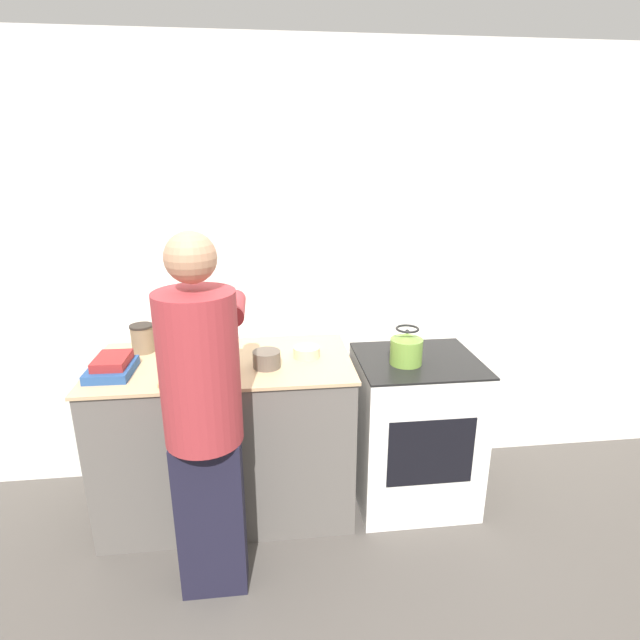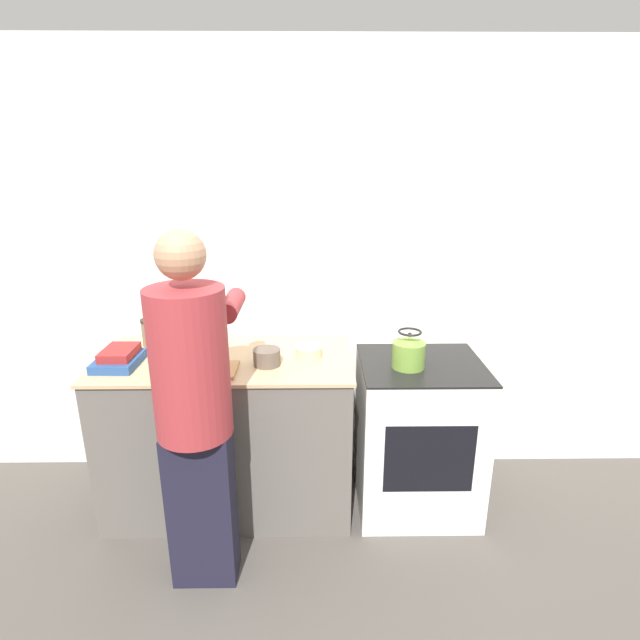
{
  "view_description": "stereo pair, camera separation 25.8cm",
  "coord_description": "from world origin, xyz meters",
  "px_view_note": "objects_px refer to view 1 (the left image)",
  "views": [
    {
      "loc": [
        -0.14,
        -2.2,
        1.98
      ],
      "look_at": [
        0.15,
        0.24,
        1.17
      ],
      "focal_mm": 28.0,
      "sensor_mm": 36.0,
      "label": 1
    },
    {
      "loc": [
        0.12,
        -2.22,
        1.98
      ],
      "look_at": [
        0.15,
        0.24,
        1.17
      ],
      "focal_mm": 28.0,
      "sensor_mm": 36.0,
      "label": 2
    }
  ],
  "objects_px": {
    "oven": "(414,430)",
    "kettle": "(406,349)",
    "knife": "(203,375)",
    "person": "(203,412)",
    "bowl_prep": "(267,359)",
    "canister_jar": "(143,338)",
    "cutting_board": "(200,375)"
  },
  "relations": [
    {
      "from": "oven",
      "to": "kettle",
      "type": "bearing_deg",
      "value": -150.96
    },
    {
      "from": "knife",
      "to": "person",
      "type": "bearing_deg",
      "value": -106.04
    },
    {
      "from": "oven",
      "to": "bowl_prep",
      "type": "relative_size",
      "value": 6.18
    },
    {
      "from": "person",
      "to": "canister_jar",
      "type": "xyz_separation_m",
      "value": [
        -0.41,
        0.77,
        0.07
      ]
    },
    {
      "from": "person",
      "to": "knife",
      "type": "height_order",
      "value": "person"
    },
    {
      "from": "oven",
      "to": "knife",
      "type": "xyz_separation_m",
      "value": [
        -1.16,
        -0.18,
        0.49
      ]
    },
    {
      "from": "oven",
      "to": "person",
      "type": "distance_m",
      "value": 1.34
    },
    {
      "from": "oven",
      "to": "knife",
      "type": "distance_m",
      "value": 1.28
    },
    {
      "from": "person",
      "to": "cutting_board",
      "type": "relative_size",
      "value": 4.54
    },
    {
      "from": "oven",
      "to": "canister_jar",
      "type": "bearing_deg",
      "value": 171.16
    },
    {
      "from": "bowl_prep",
      "to": "canister_jar",
      "type": "relative_size",
      "value": 0.91
    },
    {
      "from": "cutting_board",
      "to": "canister_jar",
      "type": "xyz_separation_m",
      "value": [
        -0.36,
        0.39,
        0.07
      ]
    },
    {
      "from": "knife",
      "to": "canister_jar",
      "type": "relative_size",
      "value": 1.29
    },
    {
      "from": "oven",
      "to": "canister_jar",
      "type": "distance_m",
      "value": 1.65
    },
    {
      "from": "cutting_board",
      "to": "person",
      "type": "bearing_deg",
      "value": -81.77
    },
    {
      "from": "bowl_prep",
      "to": "canister_jar",
      "type": "distance_m",
      "value": 0.76
    },
    {
      "from": "cutting_board",
      "to": "oven",
      "type": "bearing_deg",
      "value": 7.23
    },
    {
      "from": "person",
      "to": "bowl_prep",
      "type": "bearing_deg",
      "value": 59.01
    },
    {
      "from": "oven",
      "to": "cutting_board",
      "type": "xyz_separation_m",
      "value": [
        -1.18,
        -0.15,
        0.48
      ]
    },
    {
      "from": "oven",
      "to": "bowl_prep",
      "type": "height_order",
      "value": "bowl_prep"
    },
    {
      "from": "knife",
      "to": "kettle",
      "type": "bearing_deg",
      "value": -14.92
    },
    {
      "from": "oven",
      "to": "knife",
      "type": "bearing_deg",
      "value": -171.35
    },
    {
      "from": "oven",
      "to": "cutting_board",
      "type": "bearing_deg",
      "value": -172.77
    },
    {
      "from": "cutting_board",
      "to": "knife",
      "type": "relative_size",
      "value": 1.82
    },
    {
      "from": "person",
      "to": "kettle",
      "type": "relative_size",
      "value": 8.25
    },
    {
      "from": "knife",
      "to": "bowl_prep",
      "type": "relative_size",
      "value": 1.43
    },
    {
      "from": "cutting_board",
      "to": "knife",
      "type": "bearing_deg",
      "value": -53.07
    },
    {
      "from": "cutting_board",
      "to": "canister_jar",
      "type": "bearing_deg",
      "value": 132.43
    },
    {
      "from": "cutting_board",
      "to": "knife",
      "type": "distance_m",
      "value": 0.04
    },
    {
      "from": "person",
      "to": "knife",
      "type": "distance_m",
      "value": 0.36
    },
    {
      "from": "kettle",
      "to": "oven",
      "type": "bearing_deg",
      "value": 29.04
    },
    {
      "from": "kettle",
      "to": "bowl_prep",
      "type": "distance_m",
      "value": 0.76
    }
  ]
}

